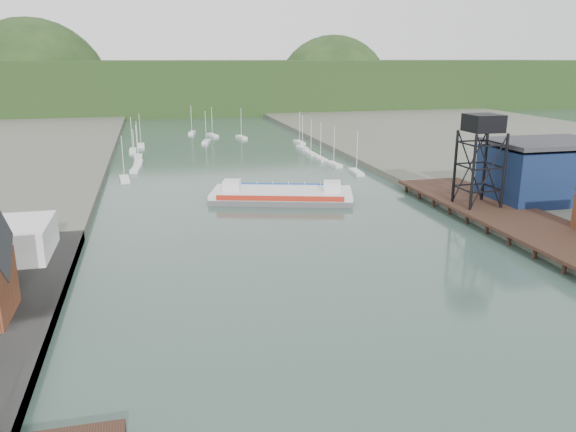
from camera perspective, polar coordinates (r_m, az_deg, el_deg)
name	(u,v)px	position (r m, az deg, el deg)	size (l,w,h in m)	color
east_pier	(532,225)	(97.04, 23.54, -0.86)	(14.00, 70.00, 2.45)	black
lift_tower	(483,129)	(103.72, 19.19, 8.36)	(6.50, 6.50, 16.00)	black
blue_shed	(544,171)	(115.25, 24.59, 4.14)	(20.50, 14.50, 11.30)	#0B1633
marina_sailboats	(224,151)	(170.59, -6.50, 6.53)	(57.71, 92.65, 0.90)	silver
distant_hills	(179,89)	(330.88, -10.99, 12.54)	(500.00, 120.00, 80.00)	black
chain_ferry	(282,195)	(111.97, -0.64, 2.17)	(29.75, 18.56, 3.99)	#4E4E50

